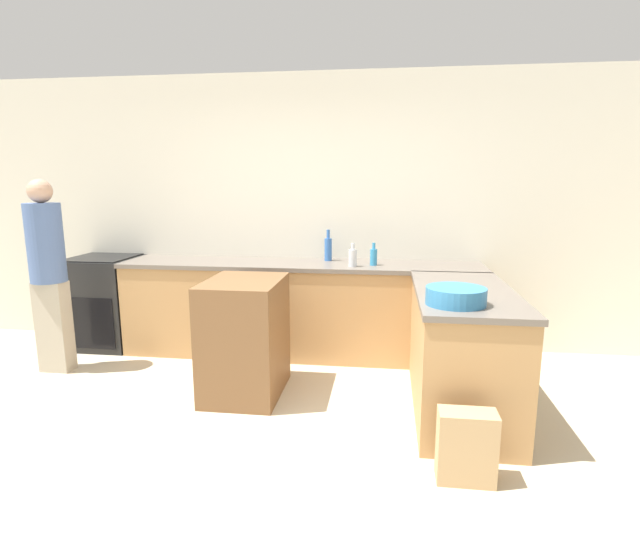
{
  "coord_description": "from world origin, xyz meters",
  "views": [
    {
      "loc": [
        0.81,
        -2.66,
        1.66
      ],
      "look_at": [
        0.33,
        0.91,
        0.95
      ],
      "focal_mm": 28.0,
      "sensor_mm": 36.0,
      "label": 1
    }
  ],
  "objects_px": {
    "mixing_bowl": "(456,296)",
    "water_bottle_blue": "(328,248)",
    "range_oven": "(105,301)",
    "island_table": "(245,337)",
    "paper_bag": "(466,447)",
    "person_by_range": "(48,268)",
    "dish_soap_bottle": "(374,256)",
    "vinegar_bottle_clear": "(353,257)"
  },
  "relations": [
    {
      "from": "island_table",
      "to": "vinegar_bottle_clear",
      "type": "distance_m",
      "value": 1.25
    },
    {
      "from": "vinegar_bottle_clear",
      "to": "water_bottle_blue",
      "type": "xyz_separation_m",
      "value": [
        -0.26,
        0.32,
        0.04
      ]
    },
    {
      "from": "mixing_bowl",
      "to": "person_by_range",
      "type": "distance_m",
      "value": 3.42
    },
    {
      "from": "mixing_bowl",
      "to": "dish_soap_bottle",
      "type": "relative_size",
      "value": 1.79
    },
    {
      "from": "range_oven",
      "to": "island_table",
      "type": "relative_size",
      "value": 1.0
    },
    {
      "from": "vinegar_bottle_clear",
      "to": "water_bottle_blue",
      "type": "bearing_deg",
      "value": 129.33
    },
    {
      "from": "range_oven",
      "to": "mixing_bowl",
      "type": "height_order",
      "value": "mixing_bowl"
    },
    {
      "from": "island_table",
      "to": "person_by_range",
      "type": "xyz_separation_m",
      "value": [
        -1.81,
        0.25,
        0.47
      ]
    },
    {
      "from": "vinegar_bottle_clear",
      "to": "dish_soap_bottle",
      "type": "distance_m",
      "value": 0.21
    },
    {
      "from": "island_table",
      "to": "mixing_bowl",
      "type": "bearing_deg",
      "value": -18.77
    },
    {
      "from": "mixing_bowl",
      "to": "dish_soap_bottle",
      "type": "xyz_separation_m",
      "value": [
        -0.55,
        1.44,
        0.03
      ]
    },
    {
      "from": "range_oven",
      "to": "mixing_bowl",
      "type": "bearing_deg",
      "value": -24.71
    },
    {
      "from": "island_table",
      "to": "vinegar_bottle_clear",
      "type": "height_order",
      "value": "vinegar_bottle_clear"
    },
    {
      "from": "person_by_range",
      "to": "paper_bag",
      "type": "height_order",
      "value": "person_by_range"
    },
    {
      "from": "paper_bag",
      "to": "vinegar_bottle_clear",
      "type": "bearing_deg",
      "value": 112.9
    },
    {
      "from": "vinegar_bottle_clear",
      "to": "paper_bag",
      "type": "height_order",
      "value": "vinegar_bottle_clear"
    },
    {
      "from": "vinegar_bottle_clear",
      "to": "range_oven",
      "type": "bearing_deg",
      "value": 176.12
    },
    {
      "from": "person_by_range",
      "to": "dish_soap_bottle",
      "type": "bearing_deg",
      "value": 13.56
    },
    {
      "from": "island_table",
      "to": "water_bottle_blue",
      "type": "bearing_deg",
      "value": 65.35
    },
    {
      "from": "island_table",
      "to": "paper_bag",
      "type": "bearing_deg",
      "value": -32.88
    },
    {
      "from": "island_table",
      "to": "range_oven",
      "type": "bearing_deg",
      "value": 150.57
    },
    {
      "from": "island_table",
      "to": "paper_bag",
      "type": "relative_size",
      "value": 2.21
    },
    {
      "from": "mixing_bowl",
      "to": "vinegar_bottle_clear",
      "type": "bearing_deg",
      "value": 118.89
    },
    {
      "from": "island_table",
      "to": "paper_bag",
      "type": "height_order",
      "value": "island_table"
    },
    {
      "from": "vinegar_bottle_clear",
      "to": "person_by_range",
      "type": "relative_size",
      "value": 0.13
    },
    {
      "from": "island_table",
      "to": "paper_bag",
      "type": "xyz_separation_m",
      "value": [
        1.56,
        -1.01,
        -0.25
      ]
    },
    {
      "from": "range_oven",
      "to": "water_bottle_blue",
      "type": "relative_size",
      "value": 3.03
    },
    {
      "from": "mixing_bowl",
      "to": "water_bottle_blue",
      "type": "bearing_deg",
      "value": 121.1
    },
    {
      "from": "range_oven",
      "to": "person_by_range",
      "type": "relative_size",
      "value": 0.54
    },
    {
      "from": "mixing_bowl",
      "to": "person_by_range",
      "type": "height_order",
      "value": "person_by_range"
    },
    {
      "from": "paper_bag",
      "to": "island_table",
      "type": "bearing_deg",
      "value": 147.12
    },
    {
      "from": "vinegar_bottle_clear",
      "to": "dish_soap_bottle",
      "type": "xyz_separation_m",
      "value": [
        0.19,
        0.1,
        -0.0
      ]
    },
    {
      "from": "water_bottle_blue",
      "to": "person_by_range",
      "type": "xyz_separation_m",
      "value": [
        -2.33,
        -0.89,
        -0.1
      ]
    },
    {
      "from": "mixing_bowl",
      "to": "paper_bag",
      "type": "distance_m",
      "value": 0.9
    },
    {
      "from": "paper_bag",
      "to": "range_oven",
      "type": "bearing_deg",
      "value": 148.92
    },
    {
      "from": "person_by_range",
      "to": "water_bottle_blue",
      "type": "bearing_deg",
      "value": 20.91
    },
    {
      "from": "dish_soap_bottle",
      "to": "person_by_range",
      "type": "relative_size",
      "value": 0.12
    },
    {
      "from": "vinegar_bottle_clear",
      "to": "person_by_range",
      "type": "xyz_separation_m",
      "value": [
        -2.59,
        -0.57,
        -0.06
      ]
    },
    {
      "from": "dish_soap_bottle",
      "to": "range_oven",
      "type": "bearing_deg",
      "value": 178.43
    },
    {
      "from": "person_by_range",
      "to": "mixing_bowl",
      "type": "bearing_deg",
      "value": -12.95
    },
    {
      "from": "mixing_bowl",
      "to": "vinegar_bottle_clear",
      "type": "distance_m",
      "value": 1.53
    },
    {
      "from": "paper_bag",
      "to": "mixing_bowl",
      "type": "bearing_deg",
      "value": 93.85
    }
  ]
}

